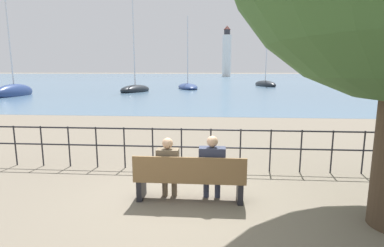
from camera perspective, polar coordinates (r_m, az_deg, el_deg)
ground_plane at (r=5.93m, az=-0.39°, el=-14.27°), size 1000.00×1000.00×0.00m
harbor_water at (r=165.95m, az=4.36°, el=9.05°), size 600.00×300.00×0.01m
park_bench at (r=5.70m, az=-0.45°, el=-10.48°), size 2.08×0.45×0.90m
seated_person_left at (r=5.75m, az=-4.56°, el=-7.98°), size 0.41×0.35×1.21m
seated_person_right at (r=5.67m, az=3.84°, el=-7.93°), size 0.49×0.35×1.26m
promenade_railing at (r=7.39m, az=0.78°, el=-3.66°), size 10.90×0.04×1.05m
sailboat_1 at (r=36.76m, az=-10.76°, el=6.48°), size 3.75×5.57×12.41m
sailboat_2 at (r=42.88m, az=-0.83°, el=7.01°), size 4.29×8.31×10.21m
sailboat_3 at (r=51.27m, az=13.76°, el=7.30°), size 3.63×7.38×12.70m
sailboat_4 at (r=34.84m, az=-30.72°, el=5.17°), size 1.83×5.76×9.71m
harbor_lighthouse at (r=145.78m, az=6.63°, el=13.18°), size 4.04×4.04×23.41m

